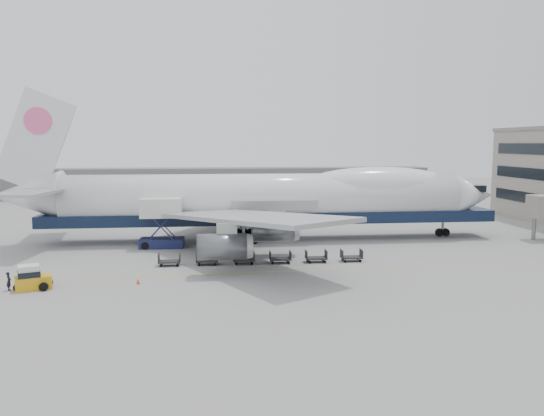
{
  "coord_description": "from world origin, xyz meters",
  "views": [
    {
      "loc": [
        -6.65,
        -58.04,
        12.97
      ],
      "look_at": [
        0.35,
        6.0,
        5.03
      ],
      "focal_mm": 35.0,
      "sensor_mm": 36.0,
      "label": 1
    }
  ],
  "objects": [
    {
      "name": "hangar",
      "position": [
        -10.0,
        70.0,
        3.5
      ],
      "size": [
        110.0,
        8.0,
        7.0
      ],
      "primitive_type": "cube",
      "color": "slate",
      "rests_on": "ground"
    },
    {
      "name": "apron_line",
      "position": [
        0.0,
        -6.0,
        0.01
      ],
      "size": [
        60.0,
        0.15,
        0.01
      ],
      "primitive_type": "cube",
      "color": "gold",
      "rests_on": "ground"
    },
    {
      "name": "dolly_4",
      "position": [
        4.32,
        -2.09,
        0.53
      ],
      "size": [
        2.3,
        1.35,
        1.3
      ],
      "color": "#2D2D30",
      "rests_on": "ground"
    },
    {
      "name": "dolly_0",
      "position": [
        -11.5,
        -2.09,
        0.53
      ],
      "size": [
        2.3,
        1.35,
        1.3
      ],
      "color": "#2D2D30",
      "rests_on": "ground"
    },
    {
      "name": "dolly_1",
      "position": [
        -7.55,
        -2.09,
        0.53
      ],
      "size": [
        2.3,
        1.35,
        1.3
      ],
      "color": "#2D2D30",
      "rests_on": "ground"
    },
    {
      "name": "dolly_3",
      "position": [
        0.36,
        -2.09,
        0.53
      ],
      "size": [
        2.3,
        1.35,
        1.3
      ],
      "color": "#2D2D30",
      "rests_on": "ground"
    },
    {
      "name": "ground_worker",
      "position": [
        -24.81,
        -10.2,
        0.84
      ],
      "size": [
        0.51,
        0.68,
        1.68
      ],
      "primitive_type": "imported",
      "rotation": [
        0.0,
        0.0,
        1.76
      ],
      "color": "black",
      "rests_on": "ground"
    },
    {
      "name": "dolly_5",
      "position": [
        8.27,
        -2.09,
        0.53
      ],
      "size": [
        2.3,
        1.35,
        1.3
      ],
      "color": "#2D2D30",
      "rests_on": "ground"
    },
    {
      "name": "traffic_cone",
      "position": [
        -13.79,
        -9.24,
        0.25
      ],
      "size": [
        0.36,
        0.36,
        0.54
      ],
      "rotation": [
        0.0,
        0.0,
        0.34
      ],
      "color": "#E3410B",
      "rests_on": "ground"
    },
    {
      "name": "catering_truck",
      "position": [
        -13.23,
        8.05,
        3.46
      ],
      "size": [
        5.45,
        3.87,
        6.18
      ],
      "rotation": [
        0.0,
        0.0,
        -0.03
      ],
      "color": "#181E49",
      "rests_on": "ground"
    },
    {
      "name": "airliner",
      "position": [
        0.64,
        12.0,
        5.62
      ],
      "size": [
        67.0,
        55.3,
        19.98
      ],
      "color": "white",
      "rests_on": "ground"
    },
    {
      "name": "baggage_tug",
      "position": [
        -22.93,
        -10.05,
        0.98
      ],
      "size": [
        3.39,
        2.58,
        2.21
      ],
      "rotation": [
        0.0,
        0.0,
        0.36
      ],
      "color": "gold",
      "rests_on": "ground"
    },
    {
      "name": "ground",
      "position": [
        0.0,
        0.0,
        0.0
      ],
      "size": [
        260.0,
        260.0,
        0.0
      ],
      "primitive_type": "plane",
      "color": "gray",
      "rests_on": "ground"
    },
    {
      "name": "dolly_2",
      "position": [
        -3.59,
        -2.09,
        0.53
      ],
      "size": [
        2.3,
        1.35,
        1.3
      ],
      "color": "#2D2D30",
      "rests_on": "ground"
    }
  ]
}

